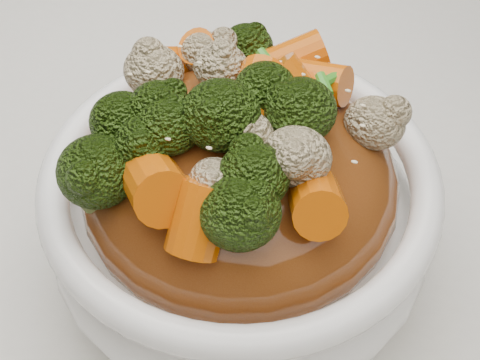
% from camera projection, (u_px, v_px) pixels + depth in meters
% --- Properties ---
extents(tablecloth, '(1.20, 0.80, 0.04)m').
position_uv_depth(tablecloth, '(246.00, 341.00, 0.44)').
color(tablecloth, silver).
rests_on(tablecloth, dining_table).
extents(bowl, '(0.25, 0.25, 0.09)m').
position_uv_depth(bowl, '(240.00, 218.00, 0.42)').
color(bowl, white).
rests_on(bowl, tablecloth).
extents(sauce_base, '(0.20, 0.20, 0.09)m').
position_uv_depth(sauce_base, '(240.00, 184.00, 0.40)').
color(sauce_base, '#653111').
rests_on(sauce_base, bowl).
extents(carrots, '(0.20, 0.20, 0.05)m').
position_uv_depth(carrots, '(240.00, 98.00, 0.35)').
color(carrots, '#D15906').
rests_on(carrots, sauce_base).
extents(broccoli, '(0.20, 0.20, 0.04)m').
position_uv_depth(broccoli, '(240.00, 99.00, 0.35)').
color(broccoli, black).
rests_on(broccoli, sauce_base).
extents(cauliflower, '(0.20, 0.20, 0.04)m').
position_uv_depth(cauliflower, '(240.00, 102.00, 0.36)').
color(cauliflower, tan).
rests_on(cauliflower, sauce_base).
extents(scallions, '(0.15, 0.15, 0.02)m').
position_uv_depth(scallions, '(240.00, 96.00, 0.35)').
color(scallions, '#32851E').
rests_on(scallions, sauce_base).
extents(sesame_seeds, '(0.18, 0.18, 0.01)m').
position_uv_depth(sesame_seeds, '(240.00, 96.00, 0.35)').
color(sesame_seeds, beige).
rests_on(sesame_seeds, sauce_base).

